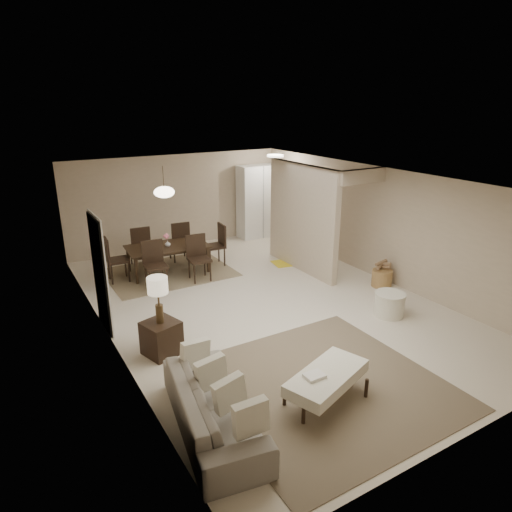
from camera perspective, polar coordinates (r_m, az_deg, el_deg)
floor at (r=9.19m, az=1.01°, el=-5.95°), size 9.00×9.00×0.00m
ceiling at (r=8.44m, az=1.11°, el=9.63°), size 9.00×9.00×0.00m
back_wall at (r=12.66m, az=-9.76°, el=6.77°), size 6.00×0.00×6.00m
left_wall at (r=7.68m, az=-18.38°, el=-2.01°), size 0.00×9.00×9.00m
right_wall at (r=10.56m, az=15.09°, el=3.96°), size 0.00×9.00×9.00m
partition at (r=10.70m, az=5.78°, el=4.72°), size 0.15×2.50×2.50m
doorway at (r=8.32m, az=-18.95°, el=-2.15°), size 0.04×0.90×2.04m
pantry_cabinet at (r=13.40m, az=0.30°, el=6.84°), size 1.20×0.55×2.10m
flush_light at (r=12.34m, az=2.43°, el=12.42°), size 0.44×0.44×0.05m
living_rug at (r=6.84m, az=8.40°, el=-15.68°), size 3.20×3.20×0.01m
sofa at (r=5.91m, az=-5.38°, el=-18.21°), size 2.26×1.19×0.63m
ottoman_bench at (r=6.35m, az=8.85°, el=-14.85°), size 1.39×0.98×0.46m
side_table at (r=7.53m, az=-11.73°, el=-9.99°), size 0.63×0.63×0.56m
table_lamp at (r=7.16m, az=-12.18°, el=-4.09°), size 0.32×0.32×0.76m
round_pouf at (r=8.98m, az=16.35°, el=-5.82°), size 0.57×0.57×0.45m
wicker_basket at (r=10.31m, az=15.45°, el=-2.69°), size 0.56×0.56×0.37m
dining_rug at (r=10.95m, az=-10.76°, el=-2.02°), size 2.80×2.10×0.01m
dining_table at (r=10.85m, az=-10.86°, el=-0.45°), size 1.92×1.17×0.65m
dining_chairs at (r=10.79m, az=-10.92°, el=0.49°), size 2.78×2.09×1.03m
vase at (r=10.72m, az=-10.99°, el=1.53°), size 0.17×0.17×0.14m
yellow_mat at (r=11.45m, az=4.34°, el=-0.79°), size 0.97×0.69×0.01m
pendant_light at (r=10.43m, az=-11.41°, el=7.84°), size 0.46×0.46×0.71m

